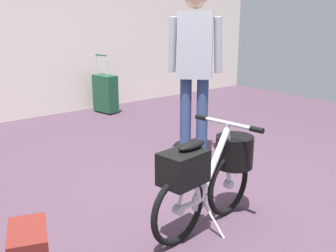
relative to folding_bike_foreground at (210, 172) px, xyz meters
The scene contains 5 objects.
ground_plane 0.57m from the folding_bike_foreground, 62.47° to the left, with size 8.19×8.19×0.00m, color #473342.
back_wall 3.78m from the folding_bike_foreground, 86.93° to the left, with size 8.19×0.10×2.91m, color silver.
folding_bike_foreground is the anchor object (origin of this frame).
visitor_near_wall 1.44m from the folding_bike_foreground, 52.16° to the left, with size 0.40×0.41×1.62m.
rolling_suitcase 3.38m from the folding_bike_foreground, 71.37° to the left, with size 0.24×0.38×0.83m.
Camera 1 is at (-1.91, -2.06, 1.37)m, focal length 42.45 mm.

